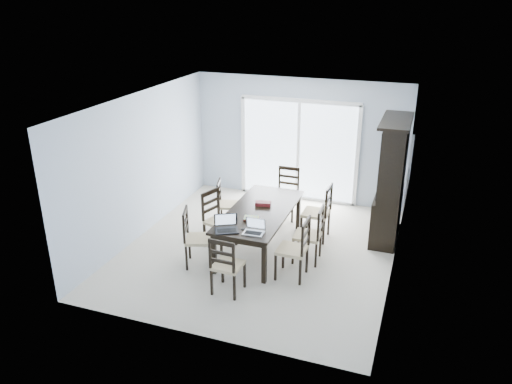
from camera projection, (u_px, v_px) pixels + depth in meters
floor at (260, 249)px, 8.75m from camera, size 5.00×5.00×0.00m
ceiling at (260, 102)px, 7.78m from camera, size 5.00×5.00×0.00m
back_wall at (299, 140)px, 10.45m from camera, size 4.50×0.02×2.60m
wall_left at (142, 165)px, 8.97m from camera, size 0.02×5.00×2.60m
wall_right at (400, 197)px, 7.57m from camera, size 0.02×5.00×2.60m
balcony at (308, 184)px, 11.83m from camera, size 4.50×2.00×0.10m
railing at (319, 148)px, 12.48m from camera, size 4.50×0.06×1.10m
dining_table at (260, 214)px, 8.50m from camera, size 1.00×2.20×0.75m
china_hutch at (391, 182)px, 8.81m from camera, size 0.50×1.38×2.20m
sliding_door at (298, 150)px, 10.51m from camera, size 2.52×0.05×2.18m
chair_left_near at (193, 231)px, 8.05m from camera, size 0.56×0.55×1.14m
chair_left_mid at (216, 213)px, 8.69m from camera, size 0.57×0.56×1.16m
chair_left_far at (224, 198)px, 9.45m from camera, size 0.50×0.49×1.04m
chair_right_near at (298, 243)px, 7.66m from camera, size 0.46×0.44×1.17m
chair_right_mid at (314, 229)px, 8.15m from camera, size 0.45×0.44×1.13m
chair_right_far at (322, 207)px, 8.89m from camera, size 0.47×0.46×1.21m
chair_end_near at (225, 260)px, 7.24m from camera, size 0.43×0.44×1.09m
chair_end_far at (287, 187)px, 9.85m from camera, size 0.43×0.45×1.16m
laptop_dark at (227, 228)px, 7.71m from camera, size 0.44×0.39×0.25m
laptop_silver at (253, 230)px, 7.64m from camera, size 0.33×0.23×0.22m
book_stack at (251, 218)px, 8.12m from camera, size 0.27×0.23×0.04m
cell_phone at (245, 229)px, 7.78m from camera, size 0.12×0.08×0.01m
game_box at (263, 204)px, 8.64m from camera, size 0.29×0.18×0.07m
hot_tub at (273, 159)px, 11.98m from camera, size 1.90×1.72×0.92m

